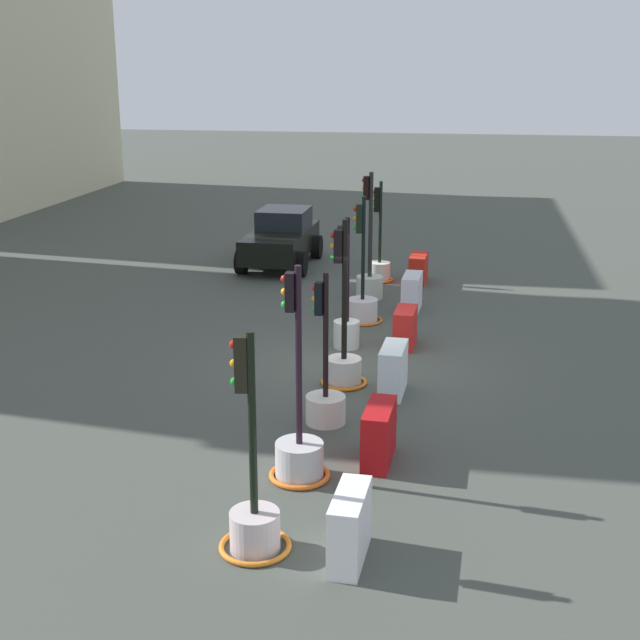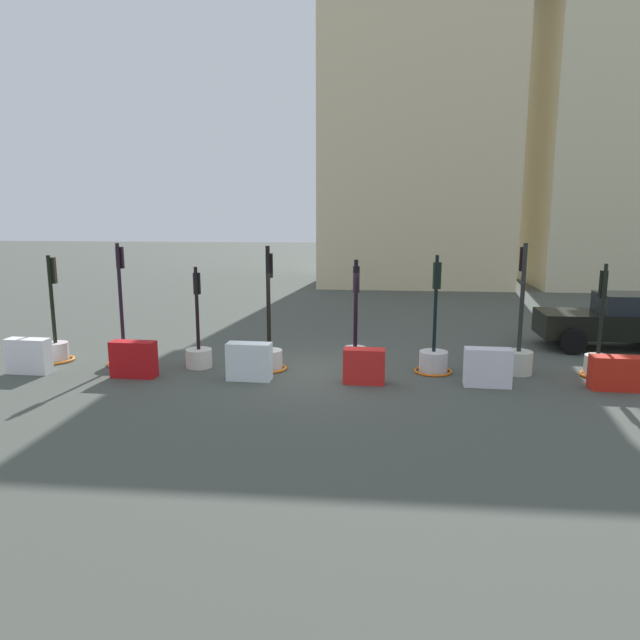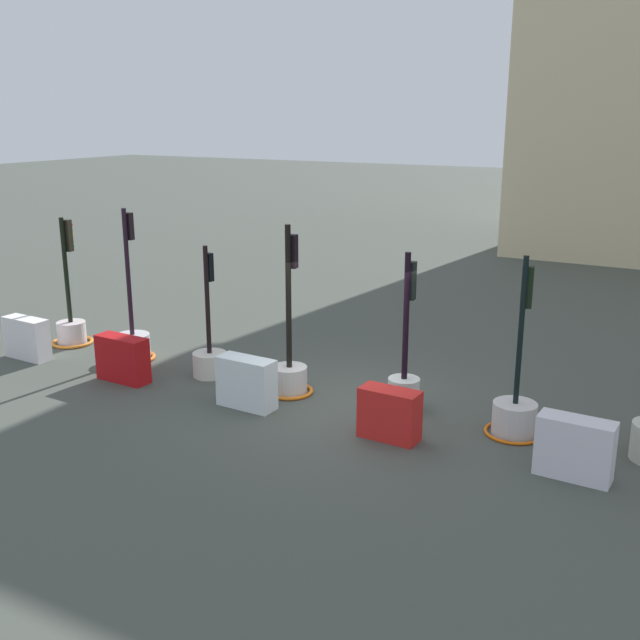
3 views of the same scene
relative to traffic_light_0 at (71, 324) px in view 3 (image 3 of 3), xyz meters
name	(u,v)px [view 3 (image 3 of 3)]	position (x,y,z in m)	size (l,w,h in m)	color
ground_plane	(339,406)	(7.07, -0.39, -0.47)	(120.00, 120.00, 0.00)	#464B43
traffic_light_0	(71,324)	(0.00, 0.00, 0.00)	(0.93, 0.93, 2.89)	beige
traffic_light_1	(133,339)	(2.01, -0.18, -0.02)	(0.92, 0.92, 3.23)	#BFBABE
traffic_light_2	(210,355)	(4.07, -0.22, -0.03)	(0.68, 0.68, 2.64)	silver
traffic_light_3	(290,367)	(5.95, -0.26, 0.04)	(0.90, 0.90, 3.18)	silver
traffic_light_4	(405,376)	(8.15, 0.01, 0.16)	(0.56, 0.56, 2.84)	silver
traffic_light_5	(515,409)	(10.14, -0.09, -0.03)	(0.95, 0.95, 2.98)	silver
construction_barrier_0	(27,338)	(-0.03, -1.22, -0.02)	(1.10, 0.42, 0.89)	white
construction_barrier_1	(123,359)	(2.75, -1.28, -0.02)	(1.12, 0.45, 0.90)	#B71114
construction_barrier_2	(247,383)	(5.64, -1.23, -0.01)	(1.09, 0.47, 0.91)	white
construction_barrier_3	(389,414)	(8.42, -1.24, -0.05)	(0.99, 0.47, 0.84)	red
construction_barrier_4	(575,448)	(11.29, -1.18, -0.02)	(1.09, 0.47, 0.90)	silver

